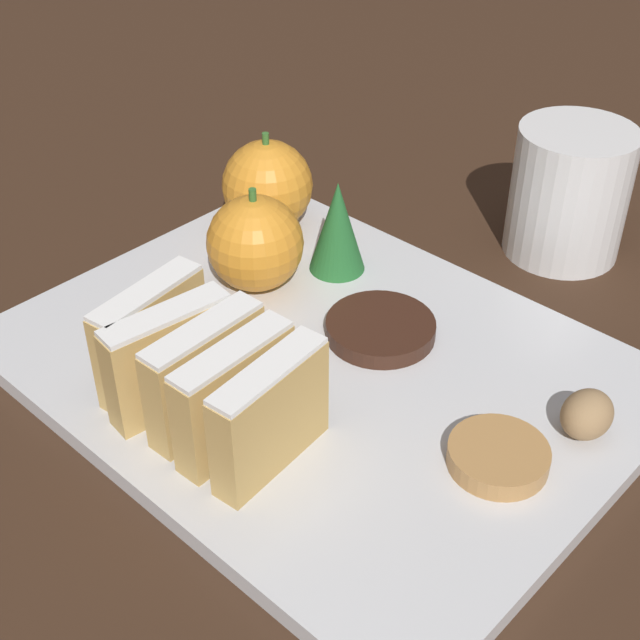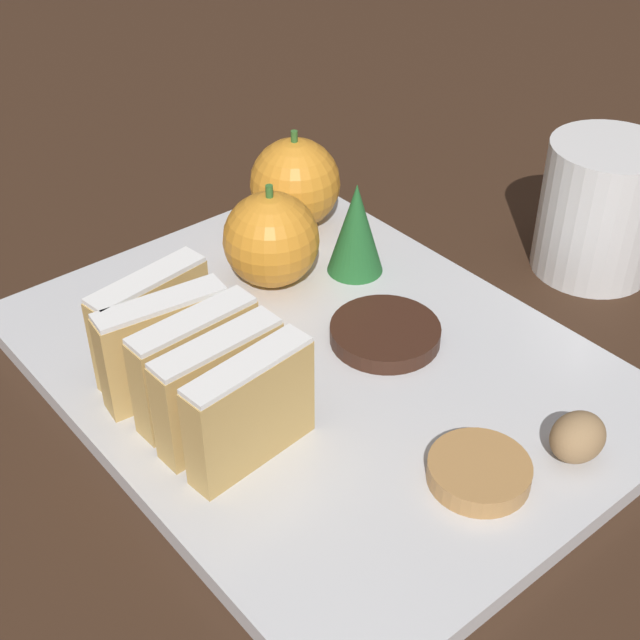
{
  "view_description": "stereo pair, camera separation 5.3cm",
  "coord_description": "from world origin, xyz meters",
  "views": [
    {
      "loc": [
        -0.31,
        -0.29,
        0.36
      ],
      "look_at": [
        0.0,
        0.0,
        0.04
      ],
      "focal_mm": 50.0,
      "sensor_mm": 36.0,
      "label": 1
    },
    {
      "loc": [
        -0.27,
        -0.33,
        0.36
      ],
      "look_at": [
        0.0,
        0.0,
        0.04
      ],
      "focal_mm": 50.0,
      "sensor_mm": 36.0,
      "label": 2
    }
  ],
  "objects": [
    {
      "name": "ground_plane",
      "position": [
        0.0,
        0.0,
        0.0
      ],
      "size": [
        6.0,
        6.0,
        0.0
      ],
      "primitive_type": "plane",
      "color": "#382316"
    },
    {
      "name": "serving_platter",
      "position": [
        0.0,
        0.0,
        0.01
      ],
      "size": [
        0.29,
        0.37,
        0.01
      ],
      "color": "silver",
      "rests_on": "ground_plane"
    },
    {
      "name": "stollen_slice_front",
      "position": [
        -0.08,
        -0.04,
        0.04
      ],
      "size": [
        0.08,
        0.03,
        0.07
      ],
      "color": "tan",
      "rests_on": "serving_platter"
    },
    {
      "name": "stollen_slice_second",
      "position": [
        -0.08,
        -0.02,
        0.04
      ],
      "size": [
        0.08,
        0.02,
        0.07
      ],
      "color": "tan",
      "rests_on": "serving_platter"
    },
    {
      "name": "stollen_slice_third",
      "position": [
        -0.08,
        0.01,
        0.04
      ],
      "size": [
        0.08,
        0.02,
        0.07
      ],
      "color": "tan",
      "rests_on": "serving_platter"
    },
    {
      "name": "stollen_slice_fourth",
      "position": [
        -0.09,
        0.03,
        0.04
      ],
      "size": [
        0.08,
        0.03,
        0.07
      ],
      "color": "tan",
      "rests_on": "serving_platter"
    },
    {
      "name": "stollen_slice_fifth",
      "position": [
        -0.08,
        0.06,
        0.04
      ],
      "size": [
        0.08,
        0.03,
        0.07
      ],
      "color": "tan",
      "rests_on": "serving_platter"
    },
    {
      "name": "orange_near",
      "position": [
        0.03,
        0.09,
        0.04
      ],
      "size": [
        0.07,
        0.07,
        0.07
      ],
      "color": "orange",
      "rests_on": "serving_platter"
    },
    {
      "name": "orange_far",
      "position": [
        0.09,
        0.14,
        0.05
      ],
      "size": [
        0.07,
        0.07,
        0.08
      ],
      "color": "orange",
      "rests_on": "serving_platter"
    },
    {
      "name": "walnut",
      "position": [
        0.05,
        -0.15,
        0.03
      ],
      "size": [
        0.03,
        0.03,
        0.03
      ],
      "color": "#9E7A51",
      "rests_on": "serving_platter"
    },
    {
      "name": "chocolate_cookie",
      "position": [
        0.04,
        -0.01,
        0.02
      ],
      "size": [
        0.07,
        0.07,
        0.01
      ],
      "color": "#381E14",
      "rests_on": "serving_platter"
    },
    {
      "name": "gingerbread_cookie",
      "position": [
        -0.0,
        -0.13,
        0.02
      ],
      "size": [
        0.05,
        0.05,
        0.01
      ],
      "color": "#B27F47",
      "rests_on": "serving_platter"
    },
    {
      "name": "evergreen_sprig",
      "position": [
        0.08,
        0.06,
        0.05
      ],
      "size": [
        0.04,
        0.04,
        0.07
      ],
      "color": "#23662D",
      "rests_on": "serving_platter"
    },
    {
      "name": "coffee_mug",
      "position": [
        0.23,
        -0.03,
        0.05
      ],
      "size": [
        0.12,
        0.08,
        0.1
      ],
      "color": "white",
      "rests_on": "ground_plane"
    }
  ]
}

